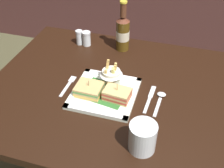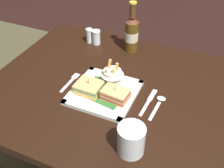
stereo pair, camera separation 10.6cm
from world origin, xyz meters
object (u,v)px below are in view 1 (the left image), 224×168
object	(u,v)px
beer_bottle	(123,32)
square_plate	(105,93)
water_glass	(142,139)
pepper_shaker	(87,39)
knife	(150,98)
sandwich_half_right	(117,94)
sandwich_half_left	(89,89)
fork	(68,85)
dining_table	(119,108)
spoon	(160,98)
fries_cup	(111,75)
salt_shaker	(79,38)

from	to	relation	value
beer_bottle	square_plate	bearing A→B (deg)	-86.74
water_glass	pepper_shaker	bearing A→B (deg)	125.56
water_glass	knife	size ratio (longest dim) A/B	0.62
square_plate	sandwich_half_right	distance (m)	0.06
sandwich_half_left	water_glass	distance (m)	0.31
sandwich_half_left	fork	size ratio (longest dim) A/B	0.76
knife	fork	bearing A→B (deg)	-177.38
dining_table	spoon	size ratio (longest dim) A/B	7.72
knife	fries_cup	bearing A→B (deg)	169.99
knife	sandwich_half_right	bearing A→B (deg)	-157.51
fries_cup	spoon	world-z (taller)	fries_cup
dining_table	water_glass	distance (m)	0.33
knife	beer_bottle	bearing A→B (deg)	121.36
knife	salt_shaker	xyz separation A→B (m)	(-0.41, 0.31, 0.03)
sandwich_half_left	salt_shaker	xyz separation A→B (m)	(-0.18, 0.35, 0.00)
dining_table	pepper_shaker	distance (m)	0.40
dining_table	beer_bottle	size ratio (longest dim) A/B	4.42
dining_table	knife	bearing A→B (deg)	-8.05
pepper_shaker	beer_bottle	bearing A→B (deg)	4.55
water_glass	salt_shaker	distance (m)	0.70
square_plate	sandwich_half_left	bearing A→B (deg)	-160.98
sandwich_half_right	water_glass	xyz separation A→B (m)	(0.14, -0.19, 0.01)
water_glass	spoon	size ratio (longest dim) A/B	0.73
pepper_shaker	salt_shaker	bearing A→B (deg)	-180.00
fries_cup	knife	bearing A→B (deg)	-10.01
sandwich_half_right	fork	world-z (taller)	sandwich_half_right
salt_shaker	fork	bearing A→B (deg)	-76.44
dining_table	beer_bottle	world-z (taller)	beer_bottle
fries_cup	spoon	bearing A→B (deg)	-5.97
fries_cup	salt_shaker	size ratio (longest dim) A/B	1.43
fries_cup	pepper_shaker	world-z (taller)	fries_cup
fries_cup	fork	distance (m)	0.18
sandwich_half_right	beer_bottle	size ratio (longest dim) A/B	0.43
knife	sandwich_half_left	bearing A→B (deg)	-167.99
square_plate	sandwich_half_right	xyz separation A→B (m)	(0.06, -0.02, 0.02)
salt_shaker	sandwich_half_left	bearing A→B (deg)	-62.86
fork	sandwich_half_right	bearing A→B (deg)	-8.87
sandwich_half_right	knife	world-z (taller)	sandwich_half_right
sandwich_half_left	knife	distance (m)	0.24
sandwich_half_left	water_glass	xyz separation A→B (m)	(0.25, -0.19, 0.01)
dining_table	fork	bearing A→B (deg)	-170.82
square_plate	pepper_shaker	bearing A→B (deg)	120.83
spoon	salt_shaker	distance (m)	0.54
fries_cup	square_plate	bearing A→B (deg)	-99.29
sandwich_half_left	square_plate	bearing A→B (deg)	19.02
sandwich_half_left	water_glass	size ratio (longest dim) A/B	1.01
square_plate	beer_bottle	xyz separation A→B (m)	(-0.02, 0.35, 0.08)
beer_bottle	spoon	size ratio (longest dim) A/B	1.75
sandwich_half_right	salt_shaker	distance (m)	0.46
water_glass	salt_shaker	bearing A→B (deg)	128.10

